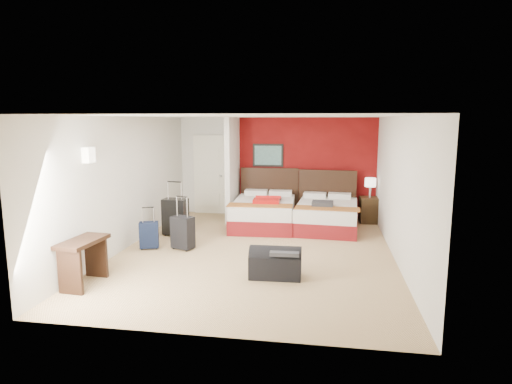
% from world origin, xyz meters
% --- Properties ---
extents(ground, '(6.50, 6.50, 0.00)m').
position_xyz_m(ground, '(0.00, 0.00, 0.00)').
color(ground, tan).
rests_on(ground, ground).
extents(room_walls, '(5.02, 6.52, 2.50)m').
position_xyz_m(room_walls, '(-1.40, 1.42, 1.26)').
color(room_walls, silver).
rests_on(room_walls, ground).
extents(red_accent_panel, '(3.50, 0.04, 2.50)m').
position_xyz_m(red_accent_panel, '(0.75, 3.23, 1.25)').
color(red_accent_panel, maroon).
rests_on(red_accent_panel, ground).
extents(partition_wall, '(0.12, 1.20, 2.50)m').
position_xyz_m(partition_wall, '(-1.00, 2.61, 1.25)').
color(partition_wall, silver).
rests_on(partition_wall, ground).
extents(entry_door, '(0.82, 0.06, 2.05)m').
position_xyz_m(entry_door, '(-1.75, 3.20, 1.02)').
color(entry_door, silver).
rests_on(entry_door, ground).
extents(bed_left, '(1.47, 2.04, 0.59)m').
position_xyz_m(bed_left, '(-0.14, 2.00, 0.30)').
color(bed_left, white).
rests_on(bed_left, ground).
extents(bed_right, '(1.46, 1.99, 0.57)m').
position_xyz_m(bed_right, '(1.31, 1.98, 0.29)').
color(bed_right, silver).
rests_on(bed_right, ground).
extents(red_suitcase_open, '(0.62, 0.82, 0.10)m').
position_xyz_m(red_suitcase_open, '(-0.04, 1.90, 0.64)').
color(red_suitcase_open, '#B8110F').
rests_on(red_suitcase_open, bed_left).
extents(jacket_bundle, '(0.47, 0.38, 0.11)m').
position_xyz_m(jacket_bundle, '(1.21, 1.68, 0.63)').
color(jacket_bundle, '#323337').
rests_on(jacket_bundle, bed_right).
extents(nightstand, '(0.47, 0.47, 0.61)m').
position_xyz_m(nightstand, '(2.31, 2.76, 0.31)').
color(nightstand, '#322110').
rests_on(nightstand, ground).
extents(table_lamp, '(0.28, 0.28, 0.47)m').
position_xyz_m(table_lamp, '(2.31, 2.76, 0.85)').
color(table_lamp, silver).
rests_on(table_lamp, nightstand).
extents(suitcase_black, '(0.53, 0.35, 0.76)m').
position_xyz_m(suitcase_black, '(-1.88, 0.91, 0.38)').
color(suitcase_black, black).
rests_on(suitcase_black, ground).
extents(suitcase_charcoal, '(0.47, 0.38, 0.60)m').
position_xyz_m(suitcase_charcoal, '(-1.40, -0.05, 0.30)').
color(suitcase_charcoal, black).
rests_on(suitcase_charcoal, ground).
extents(suitcase_navy, '(0.40, 0.32, 0.49)m').
position_xyz_m(suitcase_navy, '(-2.04, -0.13, 0.25)').
color(suitcase_navy, '#101931').
rests_on(suitcase_navy, ground).
extents(duffel_bag, '(0.82, 0.46, 0.41)m').
position_xyz_m(duffel_bag, '(0.52, -1.25, 0.20)').
color(duffel_bag, black).
rests_on(duffel_bag, ground).
extents(jacket_draped, '(0.46, 0.39, 0.06)m').
position_xyz_m(jacket_draped, '(0.67, -1.30, 0.44)').
color(jacket_draped, '#38373C').
rests_on(jacket_draped, duffel_bag).
extents(desk, '(0.49, 0.87, 0.70)m').
position_xyz_m(desk, '(-2.26, -2.03, 0.35)').
color(desk, black).
rests_on(desk, ground).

